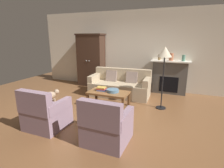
# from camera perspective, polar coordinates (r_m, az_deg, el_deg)

# --- Properties ---
(ground_plane) EXTENTS (9.60, 9.60, 0.00)m
(ground_plane) POSITION_cam_1_polar(r_m,az_deg,el_deg) (4.69, -4.19, -8.61)
(ground_plane) COLOR brown
(back_wall) EXTENTS (7.20, 0.10, 2.80)m
(back_wall) POSITION_cam_1_polar(r_m,az_deg,el_deg) (6.70, 5.32, 10.82)
(back_wall) COLOR silver
(back_wall) RESTS_ON ground
(fireplace) EXTENTS (1.26, 0.48, 1.12)m
(fireplace) POSITION_cam_1_polar(r_m,az_deg,el_deg) (6.30, 18.10, 2.24)
(fireplace) COLOR #4C4947
(fireplace) RESTS_ON ground
(armoire) EXTENTS (1.06, 0.57, 2.00)m
(armoire) POSITION_cam_1_polar(r_m,az_deg,el_deg) (6.97, -6.76, 7.66)
(armoire) COLOR #382319
(armoire) RESTS_ON ground
(couch) EXTENTS (1.95, 0.93, 0.86)m
(couch) POSITION_cam_1_polar(r_m,az_deg,el_deg) (5.78, 2.63, -0.68)
(couch) COLOR tan
(couch) RESTS_ON ground
(coffee_table) EXTENTS (1.10, 0.60, 0.42)m
(coffee_table) POSITION_cam_1_polar(r_m,az_deg,el_deg) (4.85, -1.17, -3.12)
(coffee_table) COLOR brown
(coffee_table) RESTS_ON ground
(fruit_bowl) EXTENTS (0.33, 0.33, 0.08)m
(fruit_bowl) POSITION_cam_1_polar(r_m,az_deg,el_deg) (4.80, 0.26, -2.15)
(fruit_bowl) COLOR slate
(fruit_bowl) RESTS_ON coffee_table
(book_stack) EXTENTS (0.25, 0.19, 0.11)m
(book_stack) POSITION_cam_1_polar(r_m,az_deg,el_deg) (4.92, -3.46, -1.56)
(book_stack) COLOR #38569E
(book_stack) RESTS_ON coffee_table
(mantel_vase_bronze) EXTENTS (0.10, 0.10, 0.18)m
(mantel_vase_bronze) POSITION_cam_1_polar(r_m,az_deg,el_deg) (6.21, 15.04, 8.34)
(mantel_vase_bronze) COLOR olive
(mantel_vase_bronze) RESTS_ON fireplace
(mantel_vase_terracotta) EXTENTS (0.15, 0.15, 0.24)m
(mantel_vase_terracotta) POSITION_cam_1_polar(r_m,az_deg,el_deg) (6.18, 18.59, 8.29)
(mantel_vase_terracotta) COLOR #A86042
(mantel_vase_terracotta) RESTS_ON fireplace
(mantel_vase_jade) EXTENTS (0.11, 0.11, 0.20)m
(mantel_vase_jade) POSITION_cam_1_polar(r_m,az_deg,el_deg) (6.17, 22.12, 7.79)
(mantel_vase_jade) COLOR slate
(mantel_vase_jade) RESTS_ON fireplace
(armchair_near_left) EXTENTS (0.79, 0.78, 0.88)m
(armchair_near_left) POSITION_cam_1_polar(r_m,az_deg,el_deg) (3.98, -20.73, -9.01)
(armchair_near_left) COLOR gray
(armchair_near_left) RESTS_ON ground
(armchair_near_right) EXTENTS (0.79, 0.78, 0.88)m
(armchair_near_right) POSITION_cam_1_polar(r_m,az_deg,el_deg) (3.25, -1.85, -13.62)
(armchair_near_right) COLOR gray
(armchair_near_right) RESTS_ON ground
(floor_lamp) EXTENTS (0.36, 0.36, 1.65)m
(floor_lamp) POSITION_cam_1_polar(r_m,az_deg,el_deg) (4.68, 16.67, 8.82)
(floor_lamp) COLOR black
(floor_lamp) RESTS_ON ground
(dog) EXTENTS (0.32, 0.55, 0.39)m
(dog) POSITION_cam_1_polar(r_m,az_deg,el_deg) (5.38, -19.29, -3.52)
(dog) COLOR gray
(dog) RESTS_ON ground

